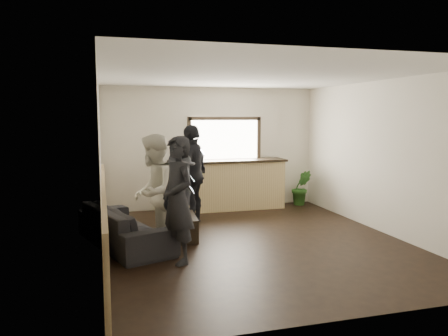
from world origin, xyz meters
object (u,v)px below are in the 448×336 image
object	(u,v)px
cup_b	(187,215)
person_a	(178,200)
cup_a	(175,211)
coffee_table	(181,227)
person_b	(154,193)
person_c	(180,195)
sofa	(125,226)
potted_plant	(301,188)
bar_counter	(227,182)
person_d	(193,174)

from	to	relation	value
cup_b	person_a	size ratio (longest dim) A/B	0.05
cup_a	coffee_table	bearing A→B (deg)	-61.78
person_b	coffee_table	bearing A→B (deg)	156.50
cup_b	person_b	bearing A→B (deg)	-146.81
cup_a	person_b	size ratio (longest dim) A/B	0.06
coffee_table	person_c	world-z (taller)	person_c
person_b	sofa	bearing A→B (deg)	-110.86
potted_plant	person_a	distance (m)	4.92
cup_b	sofa	bearing A→B (deg)	-179.53
potted_plant	person_a	xyz separation A→B (m)	(-3.58, -3.33, 0.50)
bar_counter	sofa	xyz separation A→B (m)	(-2.45, -2.30, -0.31)
coffee_table	cup_b	distance (m)	0.30
sofa	cup_b	bearing A→B (deg)	-108.48
sofa	cup_b	distance (m)	1.07
bar_counter	person_b	size ratio (longest dim) A/B	1.45
cup_a	potted_plant	world-z (taller)	potted_plant
cup_a	person_c	world-z (taller)	person_c
person_d	bar_counter	bearing A→B (deg)	170.27
bar_counter	coffee_table	bearing A→B (deg)	-124.46
sofa	person_c	size ratio (longest dim) A/B	1.50
sofa	potted_plant	size ratio (longest dim) A/B	2.64
sofa	potted_plant	xyz separation A→B (m)	(4.30, 2.26, 0.10)
potted_plant	coffee_table	bearing A→B (deg)	-147.74
sofa	person_c	xyz separation A→B (m)	(0.99, 0.29, 0.42)
potted_plant	person_b	distance (m)	4.70
person_a	person_d	xyz separation A→B (m)	(0.69, 2.30, 0.06)
potted_plant	person_a	size ratio (longest dim) A/B	0.46
sofa	person_d	bearing A→B (deg)	-68.01
bar_counter	person_b	world-z (taller)	bar_counter
sofa	person_d	size ratio (longest dim) A/B	1.14
sofa	coffee_table	xyz separation A→B (m)	(0.98, 0.16, -0.13)
coffee_table	person_d	world-z (taller)	person_d
person_a	potted_plant	bearing A→B (deg)	114.32
cup_a	person_b	bearing A→B (deg)	-121.53
person_a	cup_b	bearing A→B (deg)	143.66
sofa	potted_plant	world-z (taller)	potted_plant
cup_a	bar_counter	bearing A→B (deg)	51.74
sofa	cup_a	world-z (taller)	sofa
person_c	person_b	bearing A→B (deg)	-40.15
bar_counter	person_b	bearing A→B (deg)	-126.57
cup_b	person_b	world-z (taller)	person_b
person_c	coffee_table	bearing A→B (deg)	-5.00
bar_counter	potted_plant	bearing A→B (deg)	-1.42
potted_plant	person_d	bearing A→B (deg)	-160.31
coffee_table	potted_plant	world-z (taller)	potted_plant
bar_counter	person_c	xyz separation A→B (m)	(-1.46, -2.01, 0.11)
cup_b	person_b	distance (m)	0.88
cup_b	potted_plant	xyz separation A→B (m)	(3.24, 2.25, -0.02)
coffee_table	cup_b	size ratio (longest dim) A/B	9.75
potted_plant	person_c	size ratio (longest dim) A/B	0.57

